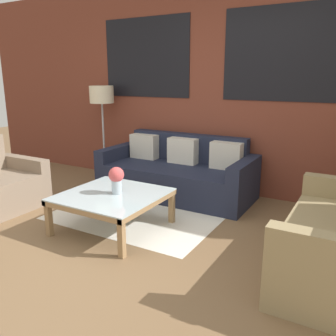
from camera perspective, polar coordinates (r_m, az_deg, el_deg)
name	(u,v)px	position (r m, az deg, el deg)	size (l,w,h in m)	color
ground_plane	(90,260)	(3.25, -12.47, -14.26)	(16.00, 16.00, 0.00)	brown
wall_back_brick	(207,87)	(4.92, 6.33, 12.83)	(8.40, 0.09, 2.80)	brown
rug	(144,211)	(4.25, -3.81, -6.82)	(1.85, 1.60, 0.00)	silver
couch_dark	(177,174)	(4.74, 1.53, -0.91)	(2.02, 0.88, 0.78)	#1E2338
coffee_table	(112,198)	(3.69, -8.92, -4.85)	(0.97, 0.97, 0.38)	silver
floor_lamp	(102,100)	(5.49, -10.56, 10.74)	(0.36, 0.36, 1.41)	#B2B2B7
flower_vase	(116,178)	(3.63, -8.27, -1.63)	(0.16, 0.16, 0.28)	#ADBCC6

